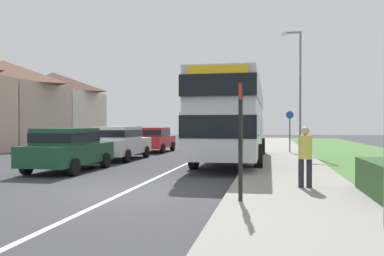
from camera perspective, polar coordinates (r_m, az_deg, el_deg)
ground_plane at (r=10.21m, az=-9.68°, el=-9.23°), size 120.00×120.00×0.00m
lane_marking_centre at (r=17.85m, az=-0.42°, el=-5.04°), size 0.14×60.00×0.01m
pavement_near_side at (r=15.50m, az=13.49°, el=-5.69°), size 3.20×68.00×0.12m
double_decker_bus at (r=18.16m, az=6.03°, el=1.81°), size 2.80×11.31×3.70m
parked_car_dark_green at (r=15.13m, az=-17.65°, el=-2.73°), size 1.96×4.14×1.59m
parked_car_white at (r=19.55m, az=-10.44°, el=-1.93°), size 1.91×4.50×1.64m
parked_car_red at (r=24.80m, az=-5.52°, el=-1.52°), size 1.93×3.95×1.55m
pedestrian_at_stop at (r=10.38m, az=16.17°, el=-3.66°), size 0.34×0.34×1.67m
bus_stop_sign at (r=8.25m, az=7.09°, el=-0.77°), size 0.09×0.52×2.60m
cycle_route_sign at (r=23.50m, az=14.07°, el=-0.26°), size 0.44×0.08×2.52m
street_lamp_mid at (r=23.02m, az=15.24°, el=6.24°), size 1.14×0.20×6.99m
house_terrace_far_side at (r=32.38m, az=-25.87°, el=3.15°), size 7.55×20.48×6.52m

